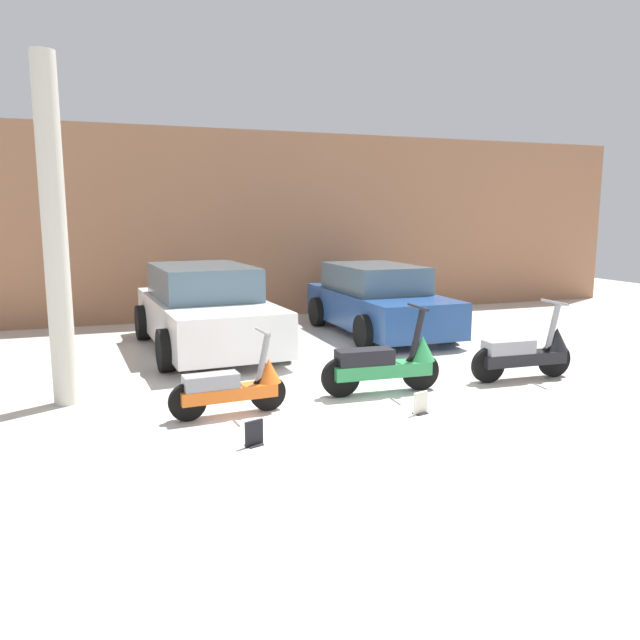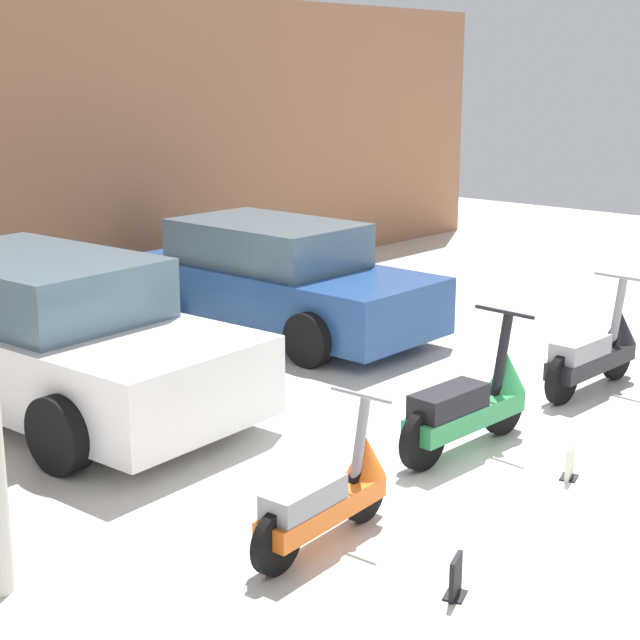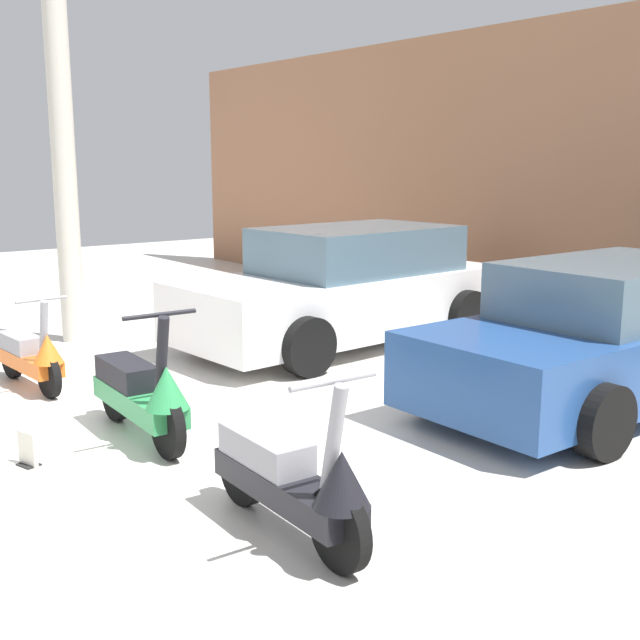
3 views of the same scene
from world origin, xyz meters
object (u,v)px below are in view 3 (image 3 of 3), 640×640
(scooter_front_center, at_px, (292,478))
(car_rear_center, at_px, (605,337))
(scooter_front_left, at_px, (31,355))
(car_rear_left, at_px, (345,288))
(placard_near_right_scooter, at_px, (28,451))
(scooter_front_right, at_px, (142,393))
(support_column_side, at_px, (65,175))

(scooter_front_center, distance_m, car_rear_center, 3.91)
(scooter_front_left, bearing_deg, car_rear_center, 43.73)
(scooter_front_left, relative_size, car_rear_left, 0.32)
(car_rear_left, xyz_separation_m, placard_near_right_scooter, (1.72, -4.44, -0.56))
(scooter_front_left, bearing_deg, scooter_front_right, 2.32)
(scooter_front_left, height_order, support_column_side, support_column_side)
(scooter_front_right, bearing_deg, placard_near_right_scooter, -87.58)
(scooter_front_left, relative_size, scooter_front_center, 0.88)
(scooter_front_center, bearing_deg, car_rear_left, 139.58)
(scooter_front_center, height_order, car_rear_center, car_rear_center)
(scooter_front_right, bearing_deg, scooter_front_center, 1.73)
(scooter_front_left, height_order, placard_near_right_scooter, scooter_front_left)
(scooter_front_left, height_order, scooter_front_center, scooter_front_center)
(car_rear_left, bearing_deg, scooter_front_right, 22.94)
(scooter_front_center, bearing_deg, scooter_front_left, -175.26)
(car_rear_center, bearing_deg, car_rear_left, -84.86)
(scooter_front_center, relative_size, car_rear_left, 0.37)
(scooter_front_center, bearing_deg, scooter_front_right, -178.88)
(car_rear_center, bearing_deg, support_column_side, -62.20)
(car_rear_left, xyz_separation_m, car_rear_center, (3.38, 0.31, -0.05))
(scooter_front_left, distance_m, scooter_front_right, 2.05)
(scooter_front_right, xyz_separation_m, placard_near_right_scooter, (-0.01, -0.92, -0.28))
(scooter_front_left, xyz_separation_m, car_rear_left, (0.31, 3.74, 0.34))
(car_rear_left, relative_size, support_column_side, 1.04)
(scooter_front_center, bearing_deg, support_column_side, 173.40)
(placard_near_right_scooter, xyz_separation_m, support_column_side, (-3.87, 1.81, 1.93))
(scooter_front_right, height_order, car_rear_left, car_rear_left)
(scooter_front_center, distance_m, support_column_side, 6.30)
(car_rear_left, bearing_deg, scooter_front_center, 44.09)
(scooter_front_left, height_order, car_rear_center, car_rear_center)
(scooter_front_right, relative_size, support_column_side, 0.39)
(car_rear_left, height_order, support_column_side, support_column_side)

